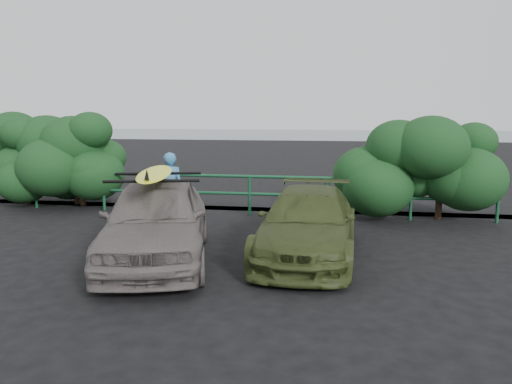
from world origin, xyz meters
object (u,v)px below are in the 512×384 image
sedan (156,220)px  surfboard (155,173)px  olive_vehicle (308,223)px  man (170,188)px  guardrail (212,194)px

sedan → surfboard: surfboard is taller
olive_vehicle → surfboard: surfboard is taller
sedan → man: (-0.76, 2.95, 0.11)m
guardrail → sedan: size_ratio=3.23×
sedan → surfboard: bearing=-104.3°
guardrail → surfboard: bearing=-89.1°
sedan → olive_vehicle: 2.73m
guardrail → olive_vehicle: bearing=-52.2°
guardrail → surfboard: surfboard is taller
olive_vehicle → man: (-3.38, 2.20, 0.24)m
sedan → surfboard: (0.00, -0.00, 0.83)m
guardrail → olive_vehicle: (2.69, -3.47, 0.09)m
guardrail → sedan: bearing=-89.1°
guardrail → olive_vehicle: size_ratio=3.34×
olive_vehicle → surfboard: bearing=-162.1°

